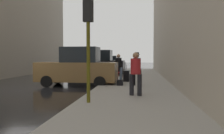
{
  "coord_description": "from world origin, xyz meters",
  "views": [
    {
      "loc": [
        6.2,
        -12.65,
        1.69
      ],
      "look_at": [
        4.2,
        5.48,
        0.94
      ],
      "focal_mm": 40.0,
      "sensor_mm": 36.0,
      "label": 1
    }
  ],
  "objects_px": {
    "pedestrian_in_jeans": "(119,66)",
    "parked_black_suv": "(98,64)",
    "traffic_light": "(88,25)",
    "rolling_suitcase": "(126,76)",
    "parked_bronze_suv": "(78,68)",
    "parked_gray_coupe": "(107,64)",
    "duffel_bag": "(120,83)",
    "pedestrian_in_red_jacket": "(136,72)",
    "pedestrian_with_fedora": "(137,67)",
    "fire_hydrant": "(117,72)"
  },
  "relations": [
    {
      "from": "traffic_light",
      "to": "rolling_suitcase",
      "type": "relative_size",
      "value": 3.46
    },
    {
      "from": "pedestrian_in_jeans",
      "to": "rolling_suitcase",
      "type": "height_order",
      "value": "pedestrian_in_jeans"
    },
    {
      "from": "parked_black_suv",
      "to": "pedestrian_in_jeans",
      "type": "distance_m",
      "value": 5.38
    },
    {
      "from": "parked_black_suv",
      "to": "traffic_light",
      "type": "height_order",
      "value": "traffic_light"
    },
    {
      "from": "pedestrian_in_jeans",
      "to": "rolling_suitcase",
      "type": "bearing_deg",
      "value": -47.08
    },
    {
      "from": "duffel_bag",
      "to": "traffic_light",
      "type": "bearing_deg",
      "value": -97.25
    },
    {
      "from": "pedestrian_in_jeans",
      "to": "pedestrian_with_fedora",
      "type": "xyz_separation_m",
      "value": [
        1.21,
        -2.72,
        0.03
      ]
    },
    {
      "from": "traffic_light",
      "to": "pedestrian_in_red_jacket",
      "type": "relative_size",
      "value": 2.11
    },
    {
      "from": "parked_bronze_suv",
      "to": "parked_gray_coupe",
      "type": "height_order",
      "value": "parked_bronze_suv"
    },
    {
      "from": "parked_bronze_suv",
      "to": "pedestrian_in_jeans",
      "type": "bearing_deg",
      "value": 40.76
    },
    {
      "from": "parked_gray_coupe",
      "to": "duffel_bag",
      "type": "distance_m",
      "value": 13.77
    },
    {
      "from": "parked_black_suv",
      "to": "pedestrian_with_fedora",
      "type": "bearing_deg",
      "value": -65.86
    },
    {
      "from": "pedestrian_with_fedora",
      "to": "fire_hydrant",
      "type": "bearing_deg",
      "value": 104.72
    },
    {
      "from": "parked_gray_coupe",
      "to": "pedestrian_in_red_jacket",
      "type": "xyz_separation_m",
      "value": [
        3.41,
        -17.03,
        0.26
      ]
    },
    {
      "from": "parked_bronze_suv",
      "to": "parked_black_suv",
      "type": "relative_size",
      "value": 1.0
    },
    {
      "from": "parked_gray_coupe",
      "to": "pedestrian_in_jeans",
      "type": "bearing_deg",
      "value": -78.49
    },
    {
      "from": "pedestrian_in_jeans",
      "to": "rolling_suitcase",
      "type": "distance_m",
      "value": 1.01
    },
    {
      "from": "pedestrian_with_fedora",
      "to": "parked_black_suv",
      "type": "bearing_deg",
      "value": 114.14
    },
    {
      "from": "parked_gray_coupe",
      "to": "pedestrian_in_red_jacket",
      "type": "height_order",
      "value": "pedestrian_in_red_jacket"
    },
    {
      "from": "parked_black_suv",
      "to": "pedestrian_in_jeans",
      "type": "bearing_deg",
      "value": -65.76
    },
    {
      "from": "traffic_light",
      "to": "rolling_suitcase",
      "type": "distance_m",
      "value": 7.69
    },
    {
      "from": "parked_bronze_suv",
      "to": "fire_hydrant",
      "type": "distance_m",
      "value": 5.64
    },
    {
      "from": "traffic_light",
      "to": "pedestrian_in_jeans",
      "type": "bearing_deg",
      "value": 87.43
    },
    {
      "from": "rolling_suitcase",
      "to": "traffic_light",
      "type": "bearing_deg",
      "value": -97.03
    },
    {
      "from": "parked_black_suv",
      "to": "duffel_bag",
      "type": "xyz_separation_m",
      "value": [
        2.51,
        -7.59,
        -0.74
      ]
    },
    {
      "from": "pedestrian_in_jeans",
      "to": "parked_black_suv",
      "type": "bearing_deg",
      "value": 114.24
    },
    {
      "from": "pedestrian_with_fedora",
      "to": "rolling_suitcase",
      "type": "relative_size",
      "value": 1.71
    },
    {
      "from": "parked_bronze_suv",
      "to": "pedestrian_with_fedora",
      "type": "distance_m",
      "value": 3.51
    },
    {
      "from": "pedestrian_in_red_jacket",
      "to": "traffic_light",
      "type": "bearing_deg",
      "value": -132.61
    },
    {
      "from": "parked_gray_coupe",
      "to": "pedestrian_with_fedora",
      "type": "bearing_deg",
      "value": -75.86
    },
    {
      "from": "parked_bronze_suv",
      "to": "parked_gray_coupe",
      "type": "relative_size",
      "value": 1.1
    },
    {
      "from": "fire_hydrant",
      "to": "pedestrian_in_red_jacket",
      "type": "xyz_separation_m",
      "value": [
        1.6,
        -9.61,
        0.61
      ]
    },
    {
      "from": "parked_black_suv",
      "to": "parked_gray_coupe",
      "type": "xyz_separation_m",
      "value": [
        0.0,
        5.94,
        -0.18
      ]
    },
    {
      "from": "parked_black_suv",
      "to": "fire_hydrant",
      "type": "bearing_deg",
      "value": -39.49
    },
    {
      "from": "parked_black_suv",
      "to": "pedestrian_in_red_jacket",
      "type": "bearing_deg",
      "value": -72.92
    },
    {
      "from": "pedestrian_with_fedora",
      "to": "duffel_bag",
      "type": "relative_size",
      "value": 4.04
    },
    {
      "from": "parked_black_suv",
      "to": "pedestrian_with_fedora",
      "type": "xyz_separation_m",
      "value": [
        3.41,
        -7.62,
        0.1
      ]
    },
    {
      "from": "pedestrian_in_red_jacket",
      "to": "rolling_suitcase",
      "type": "distance_m",
      "value": 5.67
    },
    {
      "from": "parked_black_suv",
      "to": "traffic_light",
      "type": "distance_m",
      "value": 13.03
    },
    {
      "from": "parked_gray_coupe",
      "to": "traffic_light",
      "type": "height_order",
      "value": "traffic_light"
    },
    {
      "from": "pedestrian_with_fedora",
      "to": "duffel_bag",
      "type": "height_order",
      "value": "pedestrian_with_fedora"
    },
    {
      "from": "traffic_light",
      "to": "parked_bronze_suv",
      "type": "bearing_deg",
      "value": 107.23
    },
    {
      "from": "duffel_bag",
      "to": "parked_bronze_suv",
      "type": "bearing_deg",
      "value": 162.72
    },
    {
      "from": "fire_hydrant",
      "to": "pedestrian_with_fedora",
      "type": "bearing_deg",
      "value": -75.28
    },
    {
      "from": "pedestrian_in_red_jacket",
      "to": "parked_gray_coupe",
      "type": "bearing_deg",
      "value": 101.31
    },
    {
      "from": "pedestrian_in_red_jacket",
      "to": "duffel_bag",
      "type": "xyz_separation_m",
      "value": [
        -0.89,
        3.51,
        -0.81
      ]
    },
    {
      "from": "rolling_suitcase",
      "to": "duffel_bag",
      "type": "bearing_deg",
      "value": -96.5
    },
    {
      "from": "traffic_light",
      "to": "pedestrian_with_fedora",
      "type": "distance_m",
      "value": 5.63
    },
    {
      "from": "parked_gray_coupe",
      "to": "pedestrian_in_red_jacket",
      "type": "distance_m",
      "value": 17.37
    },
    {
      "from": "fire_hydrant",
      "to": "pedestrian_in_jeans",
      "type": "bearing_deg",
      "value": -83.26
    }
  ]
}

